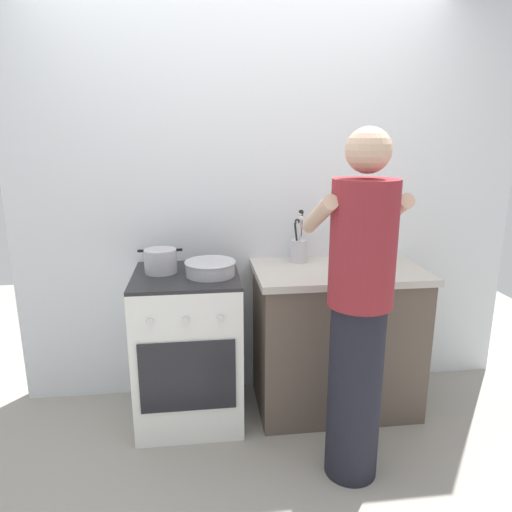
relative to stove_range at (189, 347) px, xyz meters
The scene contains 10 objects.
ground 0.59m from the stove_range, 22.87° to the right, with size 6.00×6.00×0.00m, color gray.
back_wall 1.03m from the stove_range, 32.64° to the left, with size 3.20×0.10×2.50m.
countertop 0.90m from the stove_range, ahead, with size 1.00×0.60×0.90m.
stove_range is the anchor object (origin of this frame).
pot 0.54m from the stove_range, 159.82° to the left, with size 0.25×0.19×0.14m.
mixing_bowl 0.52m from the stove_range, 15.73° to the right, with size 0.29×0.29×0.08m.
utensil_crock 0.90m from the stove_range, 14.50° to the left, with size 0.10×0.10×0.33m.
spice_bottle 1.09m from the stove_range, ahead, with size 0.04×0.04×0.10m.
oil_bottle 1.28m from the stove_range, ahead, with size 0.06×0.06×0.27m.
person 1.09m from the stove_range, 36.51° to the right, with size 0.41×0.50×1.70m.
Camera 1 is at (-0.27, -2.40, 1.65)m, focal length 32.43 mm.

